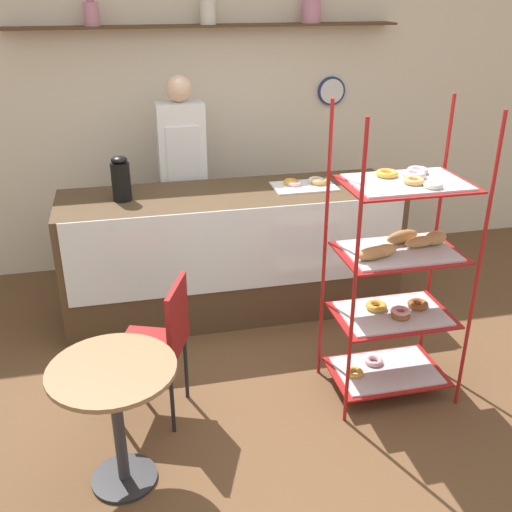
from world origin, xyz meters
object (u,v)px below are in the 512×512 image
cafe_table (115,398)px  coffee_carafe (121,179)px  pastry_rack (397,274)px  person_worker (183,175)px  cafe_chair (163,336)px  donut_tray_counter (306,184)px

cafe_table → coffee_carafe: coffee_carafe is taller
pastry_rack → person_worker: (-1.07, 1.78, 0.16)m
pastry_rack → cafe_chair: size_ratio=2.07×
pastry_rack → cafe_chair: 1.43m
cafe_chair → coffee_carafe: (-0.16, 1.21, 0.59)m
person_worker → donut_tray_counter: (0.89, -0.49, 0.02)m
person_worker → cafe_chair: (-0.33, -1.73, -0.43)m
person_worker → coffee_carafe: (-0.49, -0.51, 0.16)m
person_worker → coffee_carafe: person_worker is taller
pastry_rack → donut_tray_counter: bearing=97.9°
pastry_rack → coffee_carafe: bearing=140.9°
pastry_rack → person_worker: pastry_rack is taller
cafe_table → cafe_chair: cafe_chair is taller
person_worker → pastry_rack: bearing=-59.1°
person_worker → cafe_table: (-0.61, -2.22, -0.45)m
cafe_chair → coffee_carafe: 1.36m
cafe_table → coffee_carafe: (0.12, 1.71, 0.60)m
donut_tray_counter → pastry_rack: bearing=-82.1°
cafe_chair → donut_tray_counter: donut_tray_counter is taller
pastry_rack → cafe_table: (-1.68, -0.44, -0.29)m
cafe_chair → person_worker: bearing=-170.0°
pastry_rack → person_worker: bearing=120.9°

